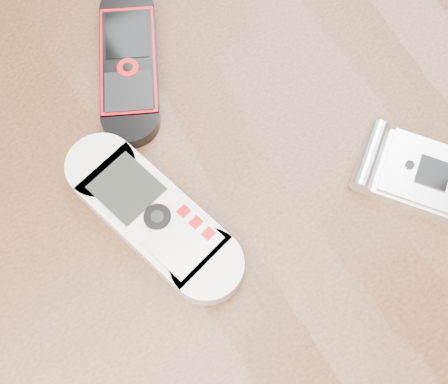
{
  "coord_description": "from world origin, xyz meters",
  "views": [
    {
      "loc": [
        -0.09,
        -0.16,
        1.21
      ],
      "look_at": [
        0.01,
        0.0,
        0.76
      ],
      "focal_mm": 50.0,
      "sensor_mm": 36.0,
      "label": 1
    }
  ],
  "objects_px": {
    "table": "(220,241)",
    "nokia_black_red": "(129,63)",
    "motorola_razr": "(435,178)",
    "nokia_white": "(153,216)"
  },
  "relations": [
    {
      "from": "motorola_razr",
      "to": "nokia_white",
      "type": "bearing_deg",
      "value": 119.59
    },
    {
      "from": "table",
      "to": "nokia_white",
      "type": "xyz_separation_m",
      "value": [
        -0.05,
        0.01,
        0.12
      ]
    },
    {
      "from": "table",
      "to": "motorola_razr",
      "type": "bearing_deg",
      "value": -26.84
    },
    {
      "from": "table",
      "to": "nokia_black_red",
      "type": "distance_m",
      "value": 0.18
    },
    {
      "from": "table",
      "to": "motorola_razr",
      "type": "relative_size",
      "value": 10.34
    },
    {
      "from": "motorola_razr",
      "to": "nokia_black_red",
      "type": "bearing_deg",
      "value": 87.86
    },
    {
      "from": "table",
      "to": "motorola_razr",
      "type": "xyz_separation_m",
      "value": [
        0.15,
        -0.08,
        0.11
      ]
    },
    {
      "from": "table",
      "to": "motorola_razr",
      "type": "distance_m",
      "value": 0.21
    },
    {
      "from": "table",
      "to": "nokia_black_red",
      "type": "bearing_deg",
      "value": 90.26
    },
    {
      "from": "table",
      "to": "nokia_black_red",
      "type": "xyz_separation_m",
      "value": [
        -0.0,
        0.15,
        0.11
      ]
    }
  ]
}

